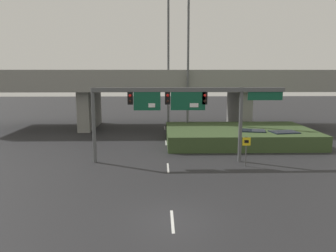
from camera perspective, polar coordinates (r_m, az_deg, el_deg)
name	(u,v)px	position (r m, az deg, el deg)	size (l,w,h in m)	color
ground_plane	(172,218)	(16.24, 0.73, -15.79)	(160.00, 160.00, 0.00)	#262628
lane_markings	(167,153)	(28.28, -0.20, -4.76)	(0.14, 28.44, 0.01)	silver
signal_gantry	(181,102)	(24.81, 2.23, 4.17)	(14.62, 0.44, 5.76)	#515456
speed_limit_sign	(246,147)	(24.75, 13.46, -3.59)	(0.60, 0.11, 2.24)	#4C4C4C
highway_light_pole_near	(168,61)	(36.66, 0.06, 11.32)	(0.70, 0.36, 15.55)	#515456
highway_light_pole_far	(188,54)	(35.99, 3.53, 12.45)	(0.70, 0.36, 16.95)	#515456
overpass_bridge	(165,87)	(41.01, -0.58, 6.84)	(44.15, 9.84, 7.16)	gray
grass_embankment	(238,135)	(33.28, 12.16, -1.60)	(14.22, 8.98, 1.39)	#384C28
parked_sedan_near_right	(254,138)	(32.12, 14.70, -2.11)	(4.64, 2.69, 1.49)	maroon
parked_sedan_mid_right	(285,140)	(32.30, 19.69, -2.29)	(4.85, 2.61, 1.48)	navy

